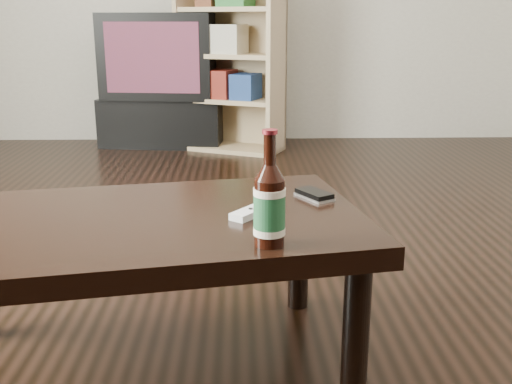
{
  "coord_description": "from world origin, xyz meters",
  "views": [
    {
      "loc": [
        0.11,
        -1.74,
        0.93
      ],
      "look_at": [
        0.15,
        -0.47,
        0.56
      ],
      "focal_mm": 42.0,
      "sensor_mm": 36.0,
      "label": 1
    }
  ],
  "objects_px": {
    "coffee_table": "(144,238)",
    "remote": "(255,211)",
    "beer_bottle": "(269,206)",
    "tv": "(161,56)",
    "tv_stand": "(164,121)",
    "phone": "(314,195)",
    "bookshelf": "(231,51)"
  },
  "relations": [
    {
      "from": "bookshelf",
      "to": "beer_bottle",
      "type": "xyz_separation_m",
      "value": [
        0.12,
        -3.08,
        -0.18
      ]
    },
    {
      "from": "beer_bottle",
      "to": "coffee_table",
      "type": "bearing_deg",
      "value": 147.37
    },
    {
      "from": "tv",
      "to": "remote",
      "type": "relative_size",
      "value": 5.52
    },
    {
      "from": "tv",
      "to": "beer_bottle",
      "type": "xyz_separation_m",
      "value": [
        0.64,
        -3.26,
        -0.14
      ]
    },
    {
      "from": "bookshelf",
      "to": "coffee_table",
      "type": "bearing_deg",
      "value": -69.89
    },
    {
      "from": "tv",
      "to": "coffee_table",
      "type": "xyz_separation_m",
      "value": [
        0.32,
        -3.06,
        -0.29
      ]
    },
    {
      "from": "coffee_table",
      "to": "beer_bottle",
      "type": "bearing_deg",
      "value": -32.63
    },
    {
      "from": "coffee_table",
      "to": "remote",
      "type": "distance_m",
      "value": 0.3
    },
    {
      "from": "tv_stand",
      "to": "bookshelf",
      "type": "height_order",
      "value": "bookshelf"
    },
    {
      "from": "bookshelf",
      "to": "phone",
      "type": "bearing_deg",
      "value": -60.29
    },
    {
      "from": "coffee_table",
      "to": "beer_bottle",
      "type": "xyz_separation_m",
      "value": [
        0.32,
        -0.2,
        0.15
      ]
    },
    {
      "from": "coffee_table",
      "to": "remote",
      "type": "xyz_separation_m",
      "value": [
        0.29,
        0.02,
        0.07
      ]
    },
    {
      "from": "tv_stand",
      "to": "bookshelf",
      "type": "bearing_deg",
      "value": -12.53
    },
    {
      "from": "coffee_table",
      "to": "remote",
      "type": "height_order",
      "value": "remote"
    },
    {
      "from": "tv",
      "to": "bookshelf",
      "type": "bearing_deg",
      "value": -12.39
    },
    {
      "from": "tv",
      "to": "remote",
      "type": "bearing_deg",
      "value": -71.62
    },
    {
      "from": "remote",
      "to": "tv_stand",
      "type": "bearing_deg",
      "value": 139.34
    },
    {
      "from": "remote",
      "to": "tv",
      "type": "bearing_deg",
      "value": 139.35
    },
    {
      "from": "tv",
      "to": "bookshelf",
      "type": "height_order",
      "value": "bookshelf"
    },
    {
      "from": "beer_bottle",
      "to": "phone",
      "type": "relative_size",
      "value": 2.01
    },
    {
      "from": "beer_bottle",
      "to": "tv",
      "type": "bearing_deg",
      "value": 101.06
    },
    {
      "from": "remote",
      "to": "beer_bottle",
      "type": "bearing_deg",
      "value": -45.23
    },
    {
      "from": "tv",
      "to": "beer_bottle",
      "type": "distance_m",
      "value": 3.33
    },
    {
      "from": "coffee_table",
      "to": "phone",
      "type": "height_order",
      "value": "phone"
    },
    {
      "from": "tv",
      "to": "coffee_table",
      "type": "distance_m",
      "value": 3.09
    },
    {
      "from": "phone",
      "to": "remote",
      "type": "distance_m",
      "value": 0.23
    },
    {
      "from": "phone",
      "to": "beer_bottle",
      "type": "bearing_deg",
      "value": -143.06
    },
    {
      "from": "tv",
      "to": "tv_stand",
      "type": "bearing_deg",
      "value": 90.0
    },
    {
      "from": "tv",
      "to": "bookshelf",
      "type": "xyz_separation_m",
      "value": [
        0.52,
        -0.18,
        0.04
      ]
    },
    {
      "from": "tv_stand",
      "to": "remote",
      "type": "height_order",
      "value": "remote"
    },
    {
      "from": "tv_stand",
      "to": "coffee_table",
      "type": "relative_size",
      "value": 0.72
    },
    {
      "from": "coffee_table",
      "to": "remote",
      "type": "bearing_deg",
      "value": 4.06
    }
  ]
}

